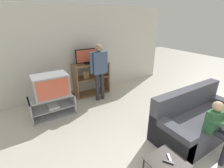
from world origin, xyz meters
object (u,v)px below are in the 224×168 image
remote_control_white (169,158)px  person_standing_adult (99,68)px  media_shelf (91,78)px  snack_table (167,164)px  couch (196,120)px  person_seated_child (218,126)px  television_main (51,85)px  television_flat (89,57)px  remote_control_black (168,162)px  tv_stand (53,106)px

remote_control_white → person_standing_adult: 2.88m
media_shelf → snack_table: size_ratio=2.17×
media_shelf → person_standing_adult: (0.03, -0.50, 0.47)m
remote_control_white → couch: (1.31, 0.40, -0.08)m
person_standing_adult → person_seated_child: person_standing_adult is taller
television_main → media_shelf: 1.48m
couch → person_standing_adult: bearing=111.8°
television_flat → snack_table: size_ratio=1.65×
remote_control_black → person_seated_child: person_seated_child is taller
television_main → television_flat: 1.48m
tv_stand → television_main: bearing=24.8°
person_standing_adult → remote_control_black: bearing=-98.3°
media_shelf → person_standing_adult: size_ratio=0.67×
couch → television_main: bearing=135.4°
couch → media_shelf: bearing=108.9°
remote_control_black → person_standing_adult: (0.41, 2.84, 0.59)m
television_main → remote_control_black: television_main is taller
person_seated_child → media_shelf: bearing=101.8°
television_flat → remote_control_white: size_ratio=5.69×
television_main → person_seated_child: 3.45m
television_main → couch: size_ratio=0.40×
television_flat → snack_table: television_flat is taller
tv_stand → media_shelf: bearing=25.3°
television_flat → person_seated_child: 3.53m
snack_table → remote_control_white: 0.09m
television_flat → person_seated_child: (0.75, -3.40, -0.59)m
media_shelf → remote_control_black: 3.37m
couch → person_standing_adult: person_standing_adult is taller
snack_table → couch: couch is taller
remote_control_black → remote_control_white: same height
remote_control_white → couch: size_ratio=0.07×
media_shelf → television_flat: bearing=-168.9°
remote_control_black → remote_control_white: size_ratio=1.00×
television_flat → remote_control_black: bearing=-95.9°
television_main → person_standing_adult: 1.37m
media_shelf → snack_table: bearing=-96.6°
media_shelf → remote_control_white: bearing=-95.4°
tv_stand → snack_table: bearing=-70.3°
remote_control_black → remote_control_white: bearing=-2.2°
tv_stand → television_main: (0.03, 0.01, 0.53)m
television_main → person_standing_adult: size_ratio=0.48×
media_shelf → couch: size_ratio=0.55×
person_standing_adult → person_seated_child: size_ratio=1.59×
media_shelf → person_seated_child: (0.71, -3.41, 0.10)m
television_flat → remote_control_black: television_flat is taller
television_main → remote_control_black: size_ratio=5.43×
tv_stand → couch: couch is taller
remote_control_white → person_seated_child: person_seated_child is taller
remote_control_black → couch: bearing=-15.8°
snack_table → remote_control_black: size_ratio=3.45×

